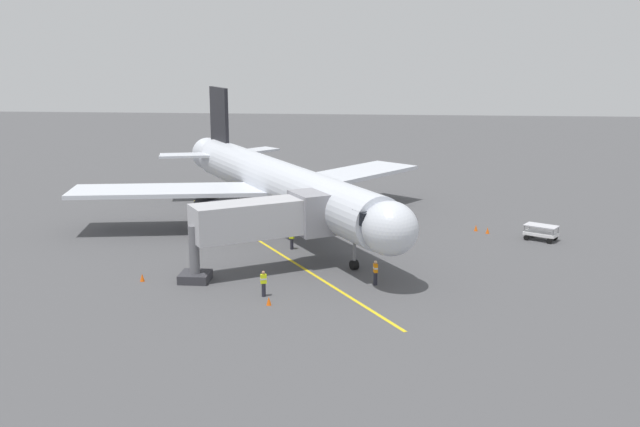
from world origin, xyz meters
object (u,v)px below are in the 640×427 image
at_px(baggage_cart_near_nose, 541,232).
at_px(safety_cone_wing_starboard, 269,301).
at_px(ground_crew_wing_walker, 264,283).
at_px(ground_crew_loader, 292,238).
at_px(ground_crew_marshaller, 375,272).
at_px(safety_cone_nose_left, 142,277).
at_px(airplane, 278,183).
at_px(jet_bridge, 271,219).
at_px(safety_cone_wing_port, 488,230).
at_px(safety_cone_nose_right, 476,228).

relative_size(baggage_cart_near_nose, safety_cone_wing_starboard, 5.36).
xyz_separation_m(ground_crew_wing_walker, ground_crew_loader, (-0.38, -11.25, 0.00)).
relative_size(ground_crew_wing_walker, ground_crew_loader, 1.00).
distance_m(ground_crew_marshaller, ground_crew_wing_walker, 7.68).
bearing_deg(safety_cone_nose_left, ground_crew_marshaller, -177.59).
xyz_separation_m(airplane, jet_bridge, (-1.33, 12.42, -0.24)).
distance_m(jet_bridge, ground_crew_wing_walker, 6.32).
distance_m(ground_crew_loader, safety_cone_wing_port, 17.28).
bearing_deg(safety_cone_wing_port, baggage_cart_near_nose, 155.67).
bearing_deg(safety_cone_wing_port, airplane, -1.20).
relative_size(jet_bridge, safety_cone_nose_left, 19.45).
height_order(jet_bridge, ground_crew_marshaller, jet_bridge).
relative_size(ground_crew_marshaller, baggage_cart_near_nose, 0.58).
bearing_deg(safety_cone_wing_starboard, ground_crew_wing_walker, -69.82).
relative_size(baggage_cart_near_nose, safety_cone_nose_right, 5.36).
distance_m(airplane, ground_crew_marshaller, 17.72).
xyz_separation_m(jet_bridge, safety_cone_wing_port, (-16.78, -12.04, -3.49)).
relative_size(airplane, baggage_cart_near_nose, 12.23).
distance_m(jet_bridge, ground_crew_loader, 6.37).
distance_m(ground_crew_marshaller, safety_cone_nose_left, 15.86).
distance_m(ground_crew_wing_walker, ground_crew_loader, 11.26).
relative_size(airplane, ground_crew_loader, 21.10).
xyz_separation_m(ground_crew_wing_walker, safety_cone_nose_left, (8.75, -2.31, -0.61)).
bearing_deg(ground_crew_wing_walker, airplane, -84.61).
distance_m(baggage_cart_near_nose, safety_cone_nose_left, 32.21).
distance_m(ground_crew_marshaller, safety_cone_wing_starboard, 7.97).
bearing_deg(ground_crew_loader, ground_crew_marshaller, 129.02).
bearing_deg(ground_crew_wing_walker, jet_bridge, -86.26).
height_order(airplane, safety_cone_nose_left, airplane).
bearing_deg(airplane, ground_crew_wing_walker, 95.39).
bearing_deg(ground_crew_loader, airplane, -72.97).
bearing_deg(safety_cone_nose_left, ground_crew_loader, -135.59).
distance_m(ground_crew_wing_walker, baggage_cart_near_nose, 25.89).
height_order(jet_bridge, ground_crew_loader, jet_bridge).
height_order(ground_crew_loader, safety_cone_nose_left, ground_crew_loader).
distance_m(ground_crew_marshaller, baggage_cart_near_nose, 18.57).
bearing_deg(safety_cone_nose_left, jet_bridge, -158.46).
height_order(safety_cone_nose_left, safety_cone_wing_starboard, same).
height_order(airplane, safety_cone_wing_starboard, airplane).
distance_m(airplane, safety_cone_nose_left, 17.64).
xyz_separation_m(jet_bridge, ground_crew_marshaller, (-7.45, 2.64, -2.88)).
distance_m(safety_cone_nose_right, safety_cone_wing_starboard, 25.03).
height_order(airplane, ground_crew_wing_walker, airplane).
bearing_deg(ground_crew_loader, safety_cone_nose_right, -154.47).
distance_m(airplane, ground_crew_wing_walker, 18.39).
relative_size(airplane, ground_crew_marshaller, 21.10).
distance_m(jet_bridge, safety_cone_wing_starboard, 8.06).
bearing_deg(safety_cone_wing_starboard, safety_cone_nose_right, -126.67).
height_order(safety_cone_nose_right, safety_cone_wing_starboard, same).
relative_size(ground_crew_wing_walker, safety_cone_wing_starboard, 3.11).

